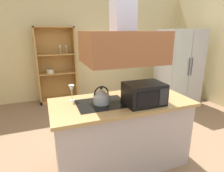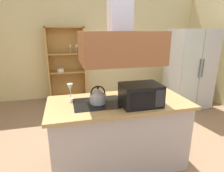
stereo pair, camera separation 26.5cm
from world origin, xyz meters
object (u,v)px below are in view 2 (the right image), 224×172
at_px(kettle, 98,96).
at_px(cutting_board, 143,93).
at_px(wine_glass_on_counter, 70,88).
at_px(refrigerator, 189,69).
at_px(dish_cabinet, 67,68).
at_px(microwave, 141,95).

relative_size(kettle, cutting_board, 0.65).
bearing_deg(wine_glass_on_counter, refrigerator, 26.39).
xyz_separation_m(refrigerator, cutting_board, (-1.76, -1.41, 0.01)).
xyz_separation_m(dish_cabinet, kettle, (0.31, -2.78, 0.17)).
bearing_deg(dish_cabinet, microwave, -75.13).
relative_size(kettle, microwave, 0.48).
distance_m(kettle, microwave, 0.51).
xyz_separation_m(cutting_board, microwave, (-0.20, -0.37, 0.12)).
xyz_separation_m(dish_cabinet, microwave, (0.79, -2.97, 0.21)).
relative_size(refrigerator, cutting_board, 5.26).
distance_m(microwave, wine_glass_on_counter, 0.90).
bearing_deg(kettle, refrigerator, 33.23).
distance_m(cutting_board, wine_glass_on_counter, 1.01).
relative_size(refrigerator, microwave, 3.89).
xyz_separation_m(refrigerator, wine_glass_on_counter, (-2.76, -1.37, 0.16)).
relative_size(dish_cabinet, kettle, 8.40).
bearing_deg(microwave, dish_cabinet, 104.87).
bearing_deg(dish_cabinet, cutting_board, -69.09).
relative_size(refrigerator, dish_cabinet, 0.97).
bearing_deg(dish_cabinet, wine_glass_on_counter, -90.18).
bearing_deg(microwave, cutting_board, 61.51).
bearing_deg(dish_cabinet, kettle, -83.65).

